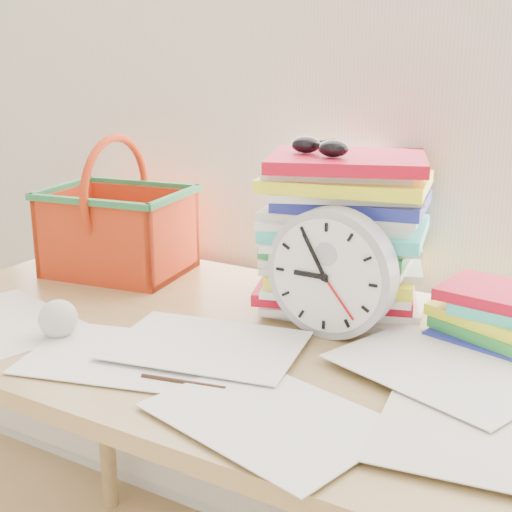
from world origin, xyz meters
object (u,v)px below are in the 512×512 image
Objects in this scene: book_stack at (507,319)px; basket at (117,206)px; paper_stack at (343,233)px; desk at (254,379)px; clock at (332,273)px.

book_stack is 0.84m from basket.
paper_stack reaches higher than book_stack.
desk is 6.17× the size of clock.
paper_stack is at bearing 73.98° from desk.
paper_stack is at bearing 174.86° from book_stack.
desk is 4.69× the size of basket.
clock reaches higher than book_stack.
desk is 0.44m from book_stack.
basket reaches higher than book_stack.
basket is (-0.83, -0.01, 0.10)m from book_stack.
desk is 5.98× the size of book_stack.
basket is at bearing -175.57° from paper_stack.
clock is at bearing 40.96° from desk.
clock is 0.30m from book_stack.
paper_stack is 0.33m from book_stack.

